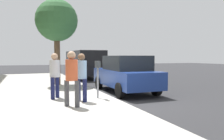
% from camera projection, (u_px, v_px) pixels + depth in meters
% --- Properties ---
extents(ground_plane, '(80.00, 80.00, 0.00)m').
position_uv_depth(ground_plane, '(118.00, 103.00, 8.03)').
color(ground_plane, '#2B2B2D').
rests_on(ground_plane, ground).
extents(sidewalk_slab, '(28.00, 6.00, 0.15)m').
position_uv_depth(sidewalk_slab, '(31.00, 108.00, 6.89)').
color(sidewalk_slab, '#A8A59E').
rests_on(sidewalk_slab, ground_plane).
extents(parking_meter, '(0.36, 0.12, 1.41)m').
position_uv_depth(parking_meter, '(98.00, 71.00, 8.18)').
color(parking_meter, gray).
rests_on(parking_meter, sidewalk_slab).
extents(pedestrian_at_meter, '(0.49, 0.37, 1.69)m').
position_uv_depth(pedestrian_at_meter, '(81.00, 74.00, 7.57)').
color(pedestrian_at_meter, '#191E4C').
rests_on(pedestrian_at_meter, sidewalk_slab).
extents(pedestrian_bystander, '(0.41, 0.42, 1.74)m').
position_uv_depth(pedestrian_bystander, '(72.00, 74.00, 6.76)').
color(pedestrian_bystander, '#47474C').
rests_on(pedestrian_bystander, sidewalk_slab).
extents(parking_officer, '(0.45, 0.37, 1.70)m').
position_uv_depth(parking_officer, '(55.00, 72.00, 8.09)').
color(parking_officer, '#191E4C').
rests_on(parking_officer, sidewalk_slab).
extents(parked_sedan_near, '(4.43, 2.03, 1.77)m').
position_uv_depth(parked_sedan_near, '(125.00, 74.00, 10.46)').
color(parked_sedan_near, navy).
rests_on(parked_sedan_near, ground_plane).
extents(parked_van_far, '(5.21, 2.15, 2.18)m').
position_uv_depth(parked_van_far, '(84.00, 62.00, 17.48)').
color(parked_van_far, black).
rests_on(parked_van_far, ground_plane).
extents(street_tree, '(2.32, 2.32, 4.74)m').
position_uv_depth(street_tree, '(57.00, 21.00, 11.97)').
color(street_tree, brown).
rests_on(street_tree, sidewalk_slab).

